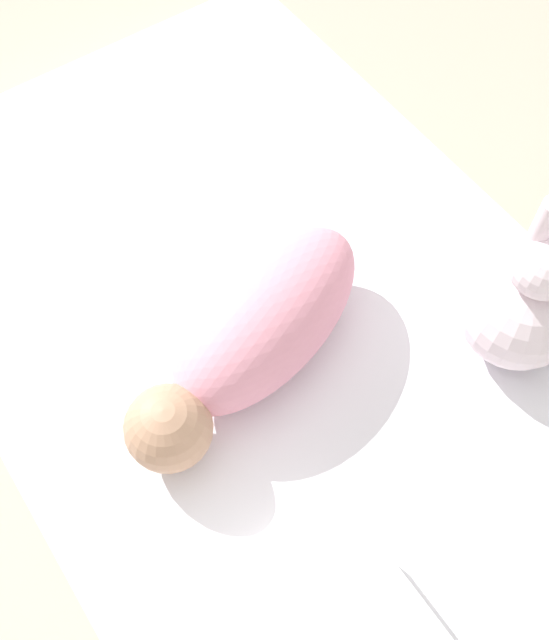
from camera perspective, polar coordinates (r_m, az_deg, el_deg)
name	(u,v)px	position (r m, az deg, el deg)	size (l,w,h in m)	color
ground_plane	(280,371)	(1.38, 0.46, -3.91)	(12.00, 12.00, 0.00)	#B2A893
bed_mattress	(281,351)	(1.31, 0.48, -2.36)	(1.54, 0.95, 0.16)	white
swaddled_baby	(253,333)	(1.14, -1.65, -1.02)	(0.29, 0.49, 0.16)	pink
bunny_plush	(524,304)	(1.19, 18.45, 1.19)	(0.18, 0.18, 0.32)	silver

